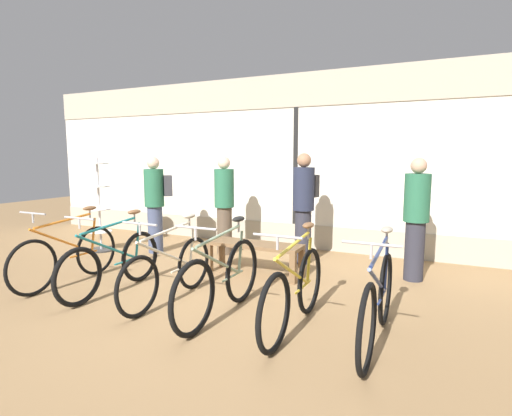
# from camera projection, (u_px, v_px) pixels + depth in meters

# --- Properties ---
(ground_plane) EXTENTS (24.00, 24.00, 0.00)m
(ground_plane) POSITION_uv_depth(u_px,v_px,m) (200.00, 303.00, 4.68)
(ground_plane) COLOR #99754C
(shop_back_wall) EXTENTS (12.00, 0.08, 3.20)m
(shop_back_wall) POSITION_uv_depth(u_px,v_px,m) (296.00, 160.00, 7.38)
(shop_back_wall) COLOR #B2A893
(shop_back_wall) RESTS_ON ground_plane
(bicycle_far_left) EXTENTS (0.46, 1.71, 1.03)m
(bicycle_far_left) POSITION_uv_depth(u_px,v_px,m) (68.00, 255.00, 5.36)
(bicycle_far_left) COLOR black
(bicycle_far_left) RESTS_ON ground_plane
(bicycle_left) EXTENTS (0.46, 1.72, 1.03)m
(bicycle_left) POSITION_uv_depth(u_px,v_px,m) (113.00, 263.00, 5.03)
(bicycle_left) COLOR black
(bicycle_left) RESTS_ON ground_plane
(bicycle_center_left) EXTENTS (0.46, 1.72, 1.02)m
(bicycle_center_left) POSITION_uv_depth(u_px,v_px,m) (170.00, 270.00, 4.72)
(bicycle_center_left) COLOR black
(bicycle_center_left) RESTS_ON ground_plane
(bicycle_center_right) EXTENTS (0.46, 1.76, 1.06)m
(bicycle_center_right) POSITION_uv_depth(u_px,v_px,m) (221.00, 280.00, 4.26)
(bicycle_center_right) COLOR black
(bicycle_center_right) RESTS_ON ground_plane
(bicycle_right) EXTENTS (0.46, 1.72, 1.04)m
(bicycle_right) POSITION_uv_depth(u_px,v_px,m) (295.00, 291.00, 3.93)
(bicycle_right) COLOR black
(bicycle_right) RESTS_ON ground_plane
(bicycle_far_right) EXTENTS (0.46, 1.79, 1.05)m
(bicycle_far_right) POSITION_uv_depth(u_px,v_px,m) (378.00, 302.00, 3.62)
(bicycle_far_right) COLOR black
(bicycle_far_right) RESTS_ON ground_plane
(accessory_rack) EXTENTS (0.48, 0.48, 1.69)m
(accessory_rack) POSITION_uv_depth(u_px,v_px,m) (100.00, 213.00, 7.23)
(accessory_rack) COLOR #333333
(accessory_rack) RESTS_ON ground_plane
(display_bench) EXTENTS (1.40, 0.44, 0.47)m
(display_bench) POSITION_uv_depth(u_px,v_px,m) (255.00, 249.00, 5.79)
(display_bench) COLOR brown
(display_bench) RESTS_ON ground_plane
(customer_near_rack) EXTENTS (0.48, 0.48, 1.71)m
(customer_near_rack) POSITION_uv_depth(u_px,v_px,m) (224.00, 203.00, 6.94)
(customer_near_rack) COLOR brown
(customer_near_rack) RESTS_ON ground_plane
(customer_by_window) EXTENTS (0.42, 0.42, 1.69)m
(customer_by_window) POSITION_uv_depth(u_px,v_px,m) (416.00, 217.00, 5.46)
(customer_by_window) COLOR #2D2D38
(customer_by_window) RESTS_ON ground_plane
(customer_mid_floor) EXTENTS (0.40, 0.53, 1.76)m
(customer_mid_floor) POSITION_uv_depth(u_px,v_px,m) (304.00, 204.00, 6.36)
(customer_mid_floor) COLOR #2D2D38
(customer_mid_floor) RESTS_ON ground_plane
(customer_near_bench) EXTENTS (0.55, 0.54, 1.70)m
(customer_near_bench) POSITION_uv_depth(u_px,v_px,m) (156.00, 201.00, 7.06)
(customer_near_bench) COLOR #424C6B
(customer_near_bench) RESTS_ON ground_plane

